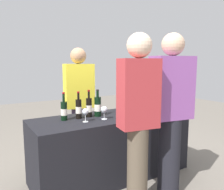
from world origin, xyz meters
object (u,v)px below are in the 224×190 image
wine_bottle_2 (89,107)px  wine_glass_3 (154,106)px  wine_bottle_1 (79,109)px  wine_bottle_6 (143,101)px  server_pouring (79,102)px  guest_0 (138,117)px  wine_glass_2 (134,107)px  guest_1 (171,111)px  wine_glass_1 (104,110)px  wine_bottle_3 (98,106)px  wine_bottle_7 (150,100)px  wine_glass_0 (85,112)px  wine_bottle_4 (121,103)px  wine_bottle_0 (64,111)px  wine_bottle_5 (129,102)px  ice_bucket (155,104)px

wine_bottle_2 → wine_glass_3: wine_bottle_2 is taller
wine_bottle_1 → wine_bottle_6: size_ratio=1.06×
wine_bottle_1 → wine_bottle_2: wine_bottle_2 is taller
wine_bottle_6 → server_pouring: (-0.76, 0.42, -0.00)m
server_pouring → guest_0: size_ratio=0.96×
wine_glass_2 → guest_1: bearing=-88.5°
wine_bottle_6 → wine_glass_3: (-0.05, -0.29, -0.01)m
wine_glass_1 → wine_glass_3: size_ratio=1.11×
wine_bottle_1 → wine_bottle_3: size_ratio=0.97×
wine_bottle_7 → wine_glass_0: size_ratio=2.15×
wine_bottle_4 → guest_0: size_ratio=0.20×
wine_bottle_2 → wine_bottle_4: bearing=4.1°
guest_1 → wine_bottle_2: bearing=136.1°
wine_bottle_0 → wine_glass_1: size_ratio=2.09×
wine_bottle_4 → wine_bottle_3: bearing=-171.4°
wine_bottle_4 → wine_glass_2: wine_bottle_4 is taller
wine_glass_0 → wine_glass_2: bearing=1.7°
wine_bottle_3 → guest_1: size_ratio=0.19×
wine_glass_1 → guest_1: bearing=-51.3°
wine_bottle_1 → wine_glass_1: bearing=-38.0°
wine_glass_3 → wine_bottle_5: bearing=118.2°
wine_bottle_5 → wine_bottle_2: bearing=-173.4°
wine_bottle_0 → wine_bottle_2: bearing=0.7°
wine_bottle_7 → wine_glass_0: wine_bottle_7 is taller
wine_bottle_1 → guest_0: size_ratio=0.19×
wine_glass_2 → server_pouring: 0.79m
ice_bucket → guest_1: 0.74m
wine_glass_0 → server_pouring: bearing=72.2°
wine_bottle_0 → wine_bottle_5: 0.93m
wine_bottle_0 → wine_glass_0: bearing=-47.7°
wine_bottle_7 → guest_1: guest_1 is taller
wine_bottle_3 → wine_bottle_7: (0.86, 0.08, -0.01)m
wine_bottle_2 → wine_glass_2: bearing=-17.8°
ice_bucket → wine_bottle_2: bearing=172.8°
wine_bottle_3 → wine_glass_2: (0.43, -0.15, -0.03)m
wine_bottle_6 → server_pouring: bearing=151.3°
wine_glass_0 → server_pouring: (0.21, 0.66, -0.01)m
wine_glass_1 → ice_bucket: bearing=5.6°
wine_bottle_7 → guest_1: size_ratio=0.19×
wine_bottle_1 → wine_bottle_4: bearing=4.4°
wine_glass_2 → guest_1: size_ratio=0.08×
wine_glass_0 → guest_0: 0.66m
wine_bottle_4 → guest_0: 0.92m
wine_bottle_0 → wine_bottle_6: wine_bottle_0 is taller
wine_bottle_3 → wine_bottle_6: (0.74, 0.07, -0.01)m
wine_bottle_1 → wine_bottle_4: 0.60m
wine_bottle_0 → wine_bottle_3: bearing=-2.6°
wine_bottle_4 → wine_bottle_6: (0.38, 0.02, -0.01)m
guest_0 → wine_bottle_4: bearing=75.9°
wine_glass_3 → wine_glass_0: bearing=176.9°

